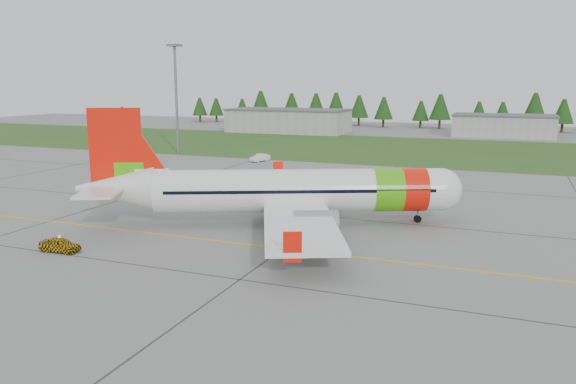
% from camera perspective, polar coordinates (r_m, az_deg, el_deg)
% --- Properties ---
extents(ground, '(320.00, 320.00, 0.00)m').
position_cam_1_polar(ground, '(44.87, -16.50, -6.92)').
color(ground, gray).
rests_on(ground, ground).
extents(aircraft, '(35.05, 33.26, 11.22)m').
position_cam_1_polar(aircraft, '(53.93, 0.22, 0.10)').
color(aircraft, white).
rests_on(aircraft, ground).
extents(follow_me_car, '(1.29, 1.48, 3.43)m').
position_cam_1_polar(follow_me_car, '(48.98, -22.26, -3.71)').
color(follow_me_car, '#E3B00C').
rests_on(follow_me_car, ground).
extents(service_van, '(1.76, 1.71, 4.03)m').
position_cam_1_polar(service_van, '(97.38, -2.90, 4.30)').
color(service_van, white).
rests_on(service_van, ground).
extents(grass_strip, '(320.00, 50.00, 0.03)m').
position_cam_1_polar(grass_strip, '(119.16, 8.53, 4.47)').
color(grass_strip, '#30561E').
rests_on(grass_strip, ground).
extents(taxi_guideline, '(120.00, 0.25, 0.02)m').
position_cam_1_polar(taxi_guideline, '(51.09, -10.98, -4.45)').
color(taxi_guideline, gold).
rests_on(taxi_guideline, ground).
extents(hangar_west, '(32.00, 14.00, 6.00)m').
position_cam_1_polar(hangar_west, '(154.53, 0.03, 7.20)').
color(hangar_west, '#A8A8A3').
rests_on(hangar_west, ground).
extents(hangar_east, '(24.00, 12.00, 5.20)m').
position_cam_1_polar(hangar_east, '(151.71, 21.05, 6.24)').
color(hangar_east, '#A8A8A3').
rests_on(hangar_east, ground).
extents(floodlight_mast, '(0.50, 0.50, 20.00)m').
position_cam_1_polar(floodlight_mast, '(108.68, -11.27, 9.03)').
color(floodlight_mast, slate).
rests_on(floodlight_mast, ground).
extents(treeline, '(160.00, 8.00, 10.00)m').
position_cam_1_polar(treeline, '(173.60, 12.88, 8.01)').
color(treeline, '#1C3F14').
rests_on(treeline, ground).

